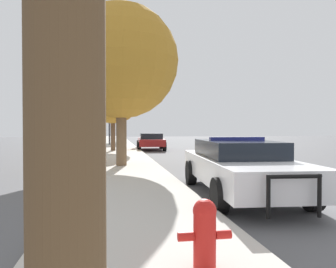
# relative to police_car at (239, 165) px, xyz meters

# --- Properties ---
(sidewalk_left) EXTENTS (3.00, 110.00, 0.13)m
(sidewalk_left) POSITION_rel_police_car_xyz_m (-2.68, -1.34, -0.67)
(sidewalk_left) COLOR #BCB7AD
(sidewalk_left) RESTS_ON ground_plane
(police_car) EXTENTS (2.40, 5.51, 1.43)m
(police_car) POSITION_rel_police_car_xyz_m (0.00, 0.00, 0.00)
(police_car) COLOR white
(police_car) RESTS_ON ground_plane
(fire_hydrant) EXTENTS (0.59, 0.26, 0.76)m
(fire_hydrant) POSITION_rel_police_car_xyz_m (-2.11, -4.25, -0.21)
(fire_hydrant) COLOR red
(fire_hydrant) RESTS_ON sidewalk_left
(traffic_light) EXTENTS (3.36, 0.35, 4.63)m
(traffic_light) POSITION_rel_police_car_xyz_m (-1.99, 22.47, 2.67)
(traffic_light) COLOR #424247
(traffic_light) RESTS_ON sidewalk_left
(car_background_midblock) EXTENTS (2.22, 4.47, 1.25)m
(car_background_midblock) POSITION_rel_police_car_xyz_m (-0.25, 16.77, -0.06)
(car_background_midblock) COLOR maroon
(car_background_midblock) RESTS_ON ground_plane
(tree_sidewalk_near) EXTENTS (4.63, 4.63, 6.54)m
(tree_sidewalk_near) POSITION_rel_police_car_xyz_m (-2.74, 5.71, 3.60)
(tree_sidewalk_near) COLOR brown
(tree_sidewalk_near) RESTS_ON sidewalk_left
(tree_sidewalk_far) EXTENTS (3.74, 3.74, 6.04)m
(tree_sidewalk_far) POSITION_rel_police_car_xyz_m (-2.42, 28.12, 3.54)
(tree_sidewalk_far) COLOR brown
(tree_sidewalk_far) RESTS_ON sidewalk_left
(tree_sidewalk_mid) EXTENTS (4.09, 4.09, 5.90)m
(tree_sidewalk_mid) POSITION_rel_police_car_xyz_m (-3.06, 14.52, 3.24)
(tree_sidewalk_mid) COLOR brown
(tree_sidewalk_mid) RESTS_ON sidewalk_left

